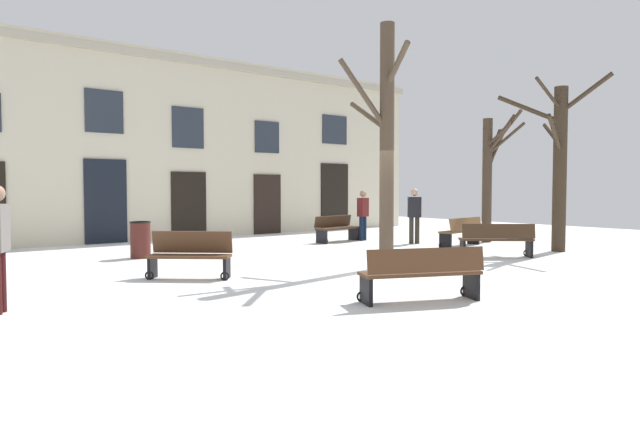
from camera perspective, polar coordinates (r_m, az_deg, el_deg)
ground_plane at (r=12.21m, az=5.03°, el=-5.47°), size 31.61×31.61×0.00m
building_facade at (r=19.60m, az=-12.98°, el=6.75°), size 19.76×0.60×6.22m
tree_center at (r=18.28m, az=17.01°, el=4.07°), size 1.22×1.47×4.05m
tree_right_of_center at (r=11.96m, az=6.75°, el=7.61°), size 1.79×2.26×5.18m
tree_left_of_center at (r=16.24m, az=23.31°, el=5.01°), size 2.61×2.68×4.66m
litter_bin at (r=14.25m, az=-17.94°, el=-2.61°), size 0.50×0.50×0.89m
bench_far_corner at (r=10.84m, az=-13.16°, el=-4.20°), size 1.49×1.37×0.89m
bench_by_litter_bin at (r=14.36m, az=17.66°, el=-2.61°), size 1.66×1.49×0.84m
bench_back_to_back_right at (r=8.49m, az=10.40°, el=-6.10°), size 1.90×1.18×0.84m
bench_back_to_back_left at (r=17.63m, az=1.75°, el=-1.57°), size 1.77×0.79×0.83m
bench_near_center_tree at (r=16.76m, az=14.32°, el=-1.81°), size 1.78×0.70×0.85m
person_crossing_plaza at (r=17.21m, az=9.66°, el=-0.02°), size 0.44×0.40×1.69m
person_near_bench at (r=18.05m, az=4.42°, el=0.01°), size 0.42×0.31×1.63m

